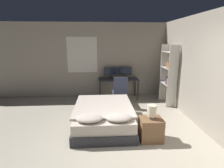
% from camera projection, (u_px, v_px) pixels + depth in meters
% --- Properties ---
extents(ground_plane, '(20.00, 20.00, 0.00)m').
position_uv_depth(ground_plane, '(136.00, 161.00, 3.06)').
color(ground_plane, '#B2A893').
extents(wall_back, '(12.00, 0.08, 2.70)m').
position_uv_depth(wall_back, '(116.00, 60.00, 6.49)').
color(wall_back, '#9E9384').
rests_on(wall_back, ground_plane).
extents(wall_side_right, '(0.06, 12.00, 2.70)m').
position_uv_depth(wall_side_right, '(198.00, 70.00, 4.31)').
color(wall_side_right, '#9E9384').
rests_on(wall_side_right, ground_plane).
extents(bed, '(1.41, 1.91, 0.58)m').
position_uv_depth(bed, '(104.00, 116.00, 4.31)').
color(bed, '#2D2D33').
rests_on(bed, ground_plane).
extents(nightstand, '(0.47, 0.40, 0.49)m').
position_uv_depth(nightstand, '(151.00, 129.00, 3.68)').
color(nightstand, brown).
rests_on(nightstand, ground_plane).
extents(bedside_lamp, '(0.19, 0.19, 0.30)m').
position_uv_depth(bedside_lamp, '(152.00, 111.00, 3.58)').
color(bedside_lamp, gray).
rests_on(bedside_lamp, nightstand).
extents(desk, '(1.43, 0.62, 0.73)m').
position_uv_depth(desk, '(118.00, 81.00, 6.29)').
color(desk, '#38383D').
rests_on(desk, ground_plane).
extents(monitor_left, '(0.47, 0.16, 0.38)m').
position_uv_depth(monitor_left, '(111.00, 72.00, 6.40)').
color(monitor_left, black).
rests_on(monitor_left, desk).
extents(monitor_right, '(0.47, 0.16, 0.38)m').
position_uv_depth(monitor_right, '(125.00, 72.00, 6.44)').
color(monitor_right, black).
rests_on(monitor_right, desk).
extents(keyboard, '(0.36, 0.13, 0.02)m').
position_uv_depth(keyboard, '(119.00, 80.00, 6.07)').
color(keyboard, black).
rests_on(keyboard, desk).
extents(computer_mouse, '(0.07, 0.05, 0.04)m').
position_uv_depth(computer_mouse, '(127.00, 79.00, 6.08)').
color(computer_mouse, black).
rests_on(computer_mouse, desk).
extents(office_chair, '(0.52, 0.52, 0.98)m').
position_uv_depth(office_chair, '(120.00, 94.00, 5.59)').
color(office_chair, black).
rests_on(office_chair, ground_plane).
extents(bookshelf, '(0.31, 0.73, 1.94)m').
position_uv_depth(bookshelf, '(169.00, 73.00, 5.61)').
color(bookshelf, beige).
rests_on(bookshelf, ground_plane).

